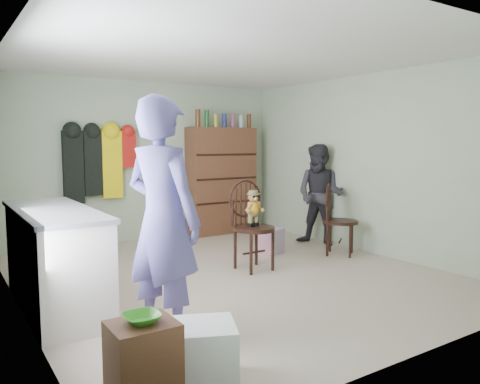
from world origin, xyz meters
TOP-DOWN VIEW (x-y plane):
  - ground_plane at (0.00, 0.00)m, footprint 5.00×5.00m
  - room_walls at (0.00, 0.53)m, footprint 5.00×5.00m
  - counter at (-1.95, 0.00)m, footprint 0.64×1.86m
  - stool at (-1.91, -2.09)m, footprint 0.37×0.32m
  - bowl at (-1.91, -2.09)m, footprint 0.21×0.21m
  - plastic_tub at (-1.47, -1.99)m, footprint 0.53×0.52m
  - chair_front at (0.36, 0.11)m, footprint 0.50×0.50m
  - chair_far at (1.76, 0.08)m, footprint 0.62×0.62m
  - striped_bag at (1.05, 0.63)m, footprint 0.40×0.36m
  - person_left at (-1.40, -1.24)m, footprint 0.68×0.81m
  - person_right at (2.00, 0.67)m, footprint 0.84×0.92m
  - dresser at (1.25, 2.30)m, footprint 1.20×0.39m
  - coat_rack at (-0.83, 2.38)m, footprint 1.42×0.12m

SIDE VIEW (x-z plane):
  - ground_plane at x=0.00m, z-range 0.00..0.00m
  - striped_bag at x=1.05m, z-range 0.00..0.35m
  - plastic_tub at x=-1.47m, z-range 0.00..0.39m
  - stool at x=-1.91m, z-range 0.00..0.53m
  - counter at x=-1.95m, z-range 0.00..0.94m
  - chair_far at x=1.76m, z-range 0.04..1.03m
  - bowl at x=-1.91m, z-range 0.53..0.58m
  - chair_front at x=0.36m, z-range 0.09..1.18m
  - person_right at x=2.00m, z-range 0.00..1.53m
  - dresser at x=1.25m, z-range -0.13..1.95m
  - person_left at x=-1.40m, z-range 0.00..1.90m
  - coat_rack at x=-0.83m, z-range 0.70..1.80m
  - room_walls at x=0.00m, z-range -0.92..4.08m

